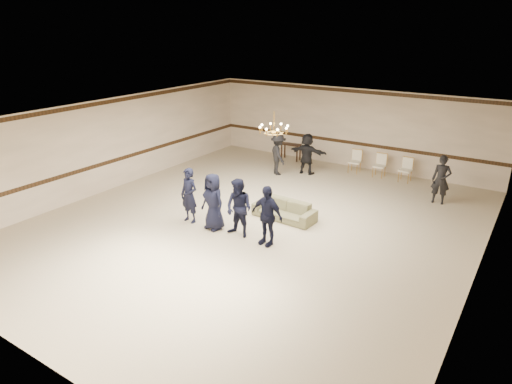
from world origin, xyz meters
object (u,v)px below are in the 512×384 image
boy_a (189,195)px  banquet_chair_mid (379,166)px  chandelier (274,122)px  banquet_chair_left (355,162)px  boy_c (239,208)px  adult_left (278,154)px  boy_d (267,215)px  settee (284,210)px  banquet_chair_right (405,170)px  adult_right (441,180)px  boy_b (213,202)px  adult_mid (307,154)px  console_table (291,152)px

boy_a → banquet_chair_mid: boy_a is taller
chandelier → banquet_chair_mid: (1.63, 5.24, -2.42)m
boy_a → banquet_chair_left: 7.57m
banquet_chair_left → banquet_chair_mid: size_ratio=1.00×
boy_c → adult_left: boy_c is taller
chandelier → boy_d: bearing=-63.3°
boy_d → settee: 1.85m
boy_a → adult_left: bearing=95.3°
settee → banquet_chair_right: banquet_chair_right is taller
settee → banquet_chair_mid: (1.08, 5.47, 0.17)m
boy_d → adult_right: size_ratio=1.03×
chandelier → boy_d: (0.98, -1.94, -2.04)m
boy_d → banquet_chair_left: boy_d is taller
boy_a → adult_right: bearing=48.0°
boy_d → boy_b: bearing=-174.3°
banquet_chair_mid → adult_right: bearing=-33.4°
adult_mid → adult_right: same height
boy_a → banquet_chair_mid: bearing=69.3°
banquet_chair_right → adult_left: bearing=-153.9°
adult_right → banquet_chair_right: (-1.56, 1.54, -0.36)m
boy_c → adult_mid: size_ratio=1.03×
boy_a → banquet_chair_left: (2.35, 7.18, -0.38)m
boy_d → adult_left: (-2.79, 5.34, -0.02)m
chandelier → banquet_chair_left: chandelier is taller
boy_d → banquet_chair_left: 7.20m
adult_mid → banquet_chair_mid: bearing=-159.4°
adult_left → banquet_chair_right: size_ratio=1.80×
chandelier → adult_right: size_ratio=0.58×
banquet_chair_left → boy_d: bearing=-90.4°
banquet_chair_mid → console_table: banquet_chair_mid is taller
boy_b → adult_right: (5.01, 5.64, -0.02)m
boy_b → banquet_chair_left: 7.34m
banquet_chair_mid → adult_mid: bearing=-158.1°
boy_d → banquet_chair_right: bearing=82.8°
boy_c → adult_left: size_ratio=1.03×
adult_mid → banquet_chair_right: size_ratio=1.80×
boy_b → adult_mid: (-0.09, 6.04, -0.02)m
boy_a → boy_d: (2.70, 0.00, 0.00)m
boy_c → console_table: boy_c is taller
boy_d → banquet_chair_mid: bearing=90.5°
boy_d → adult_left: 6.02m
boy_c → console_table: bearing=111.6°
adult_left → banquet_chair_left: 3.08m
boy_b → banquet_chair_right: boy_b is taller
adult_right → console_table: (-6.56, 1.74, -0.45)m
boy_b → banquet_chair_mid: 7.60m
adult_right → banquet_chair_left: adult_right is taller
boy_a → adult_right: boy_a is taller
banquet_chair_right → adult_mid: bearing=-158.5°
boy_d → adult_mid: size_ratio=1.03×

